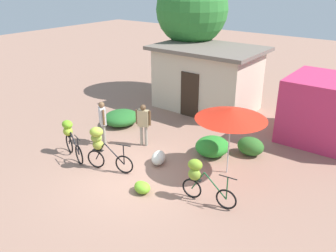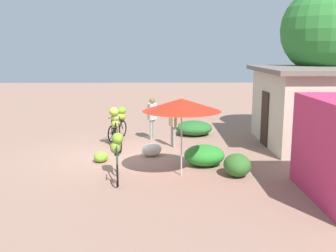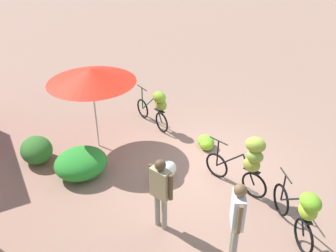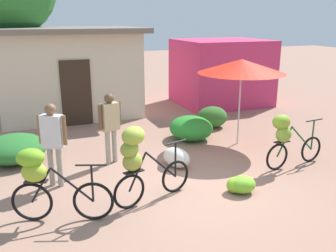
{
  "view_description": "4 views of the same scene",
  "coord_description": "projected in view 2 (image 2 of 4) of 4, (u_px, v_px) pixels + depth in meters",
  "views": [
    {
      "loc": [
        6.48,
        -6.88,
        5.86
      ],
      "look_at": [
        0.12,
        1.61,
        1.24
      ],
      "focal_mm": 37.31,
      "sensor_mm": 36.0,
      "label": 1
    },
    {
      "loc": [
        13.05,
        1.45,
        3.54
      ],
      "look_at": [
        1.01,
        1.69,
        1.22
      ],
      "focal_mm": 42.56,
      "sensor_mm": 36.0,
      "label": 2
    },
    {
      "loc": [
        -5.93,
        4.31,
        5.38
      ],
      "look_at": [
        0.5,
        0.82,
        1.12
      ],
      "focal_mm": 38.69,
      "sensor_mm": 36.0,
      "label": 3
    },
    {
      "loc": [
        -2.88,
        -5.87,
        3.19
      ],
      "look_at": [
        -0.29,
        0.8,
        1.08
      ],
      "focal_mm": 39.33,
      "sensor_mm": 36.0,
      "label": 4
    }
  ],
  "objects": [
    {
      "name": "ground_plane",
      "position": [
        118.0,
        156.0,
        13.46
      ],
      "size": [
        60.0,
        60.0,
        0.0
      ],
      "primitive_type": "plane",
      "color": "#9B7260"
    },
    {
      "name": "building_low",
      "position": [
        304.0,
        106.0,
        14.78
      ],
      "size": [
        4.86,
        3.37,
        2.89
      ],
      "color": "beige",
      "rests_on": "ground"
    },
    {
      "name": "tree_behind_building",
      "position": [
        325.0,
        31.0,
        16.03
      ],
      "size": [
        3.53,
        3.53,
        6.06
      ],
      "color": "brown",
      "rests_on": "ground"
    },
    {
      "name": "hedge_bush_front_left",
      "position": [
        194.0,
        128.0,
        16.69
      ],
      "size": [
        1.42,
        1.53,
        0.6
      ],
      "primitive_type": "ellipsoid",
      "color": "#286B2B",
      "rests_on": "ground"
    },
    {
      "name": "hedge_bush_front_right",
      "position": [
        204.0,
        155.0,
        12.31
      ],
      "size": [
        1.16,
        1.26,
        0.64
      ],
      "primitive_type": "ellipsoid",
      "color": "#2A8B2D",
      "rests_on": "ground"
    },
    {
      "name": "hedge_bush_mid",
      "position": [
        237.0,
        165.0,
        11.27
      ],
      "size": [
        0.94,
        0.77,
        0.64
      ],
      "primitive_type": "ellipsoid",
      "color": "#316C28",
      "rests_on": "ground"
    },
    {
      "name": "market_umbrella",
      "position": [
        182.0,
        105.0,
        10.98
      ],
      "size": [
        2.2,
        2.2,
        2.21
      ],
      "color": "beige",
      "rests_on": "ground"
    },
    {
      "name": "bicycle_leftmost",
      "position": [
        120.0,
        120.0,
        16.04
      ],
      "size": [
        1.57,
        0.66,
        1.25
      ],
      "color": "black",
      "rests_on": "ground"
    },
    {
      "name": "bicycle_near_pile",
      "position": [
        115.0,
        124.0,
        14.48
      ],
      "size": [
        1.6,
        0.65,
        1.47
      ],
      "color": "black",
      "rests_on": "ground"
    },
    {
      "name": "bicycle_center_loaded",
      "position": [
        117.0,
        151.0,
        11.12
      ],
      "size": [
        1.63,
        0.44,
        1.23
      ],
      "color": "black",
      "rests_on": "ground"
    },
    {
      "name": "banana_pile_on_ground",
      "position": [
        101.0,
        157.0,
        12.73
      ],
      "size": [
        0.6,
        0.5,
        0.33
      ],
      "color": "#77BF2C",
      "rests_on": "ground"
    },
    {
      "name": "produce_sack",
      "position": [
        152.0,
        150.0,
        13.38
      ],
      "size": [
        0.68,
        0.82,
        0.44
      ],
      "primitive_type": "ellipsoid",
      "rotation": [
        0.0,
        0.0,
        1.98
      ],
      "color": "silver",
      "rests_on": "ground"
    },
    {
      "name": "person_vendor",
      "position": [
        152.0,
        114.0,
        15.76
      ],
      "size": [
        0.5,
        0.38,
        1.66
      ],
      "color": "gray",
      "rests_on": "ground"
    },
    {
      "name": "person_bystander",
      "position": [
        173.0,
        121.0,
        14.52
      ],
      "size": [
        0.55,
        0.33,
        1.61
      ],
      "color": "gray",
      "rests_on": "ground"
    }
  ]
}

